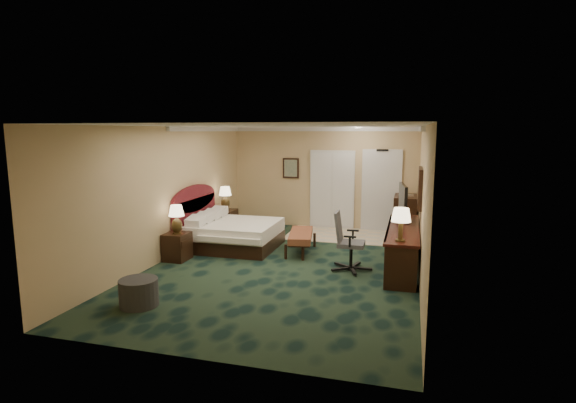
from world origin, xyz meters
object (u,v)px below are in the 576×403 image
(bed, at_px, (236,235))
(tv, at_px, (403,203))
(nightstand_far, at_px, (225,222))
(desk_chair, at_px, (351,241))
(nightstand_near, at_px, (177,246))
(lamp_far, at_px, (225,198))
(ottoman, at_px, (139,293))
(lamp_near, at_px, (177,219))
(desk, at_px, (402,248))
(bed_bench, at_px, (301,242))
(minibar, at_px, (405,216))

(bed, xyz_separation_m, tv, (3.63, 0.11, 0.87))
(nightstand_far, xyz_separation_m, desk_chair, (3.48, -2.13, 0.24))
(nightstand_near, relative_size, lamp_far, 0.95)
(ottoman, bearing_deg, lamp_near, 105.19)
(bed, distance_m, desk_chair, 2.92)
(nightstand_far, height_order, desk_chair, desk_chair)
(bed, distance_m, nightstand_near, 1.46)
(ottoman, xyz_separation_m, desk, (3.78, 3.01, 0.19))
(nightstand_far, relative_size, desk_chair, 0.57)
(nightstand_far, xyz_separation_m, desk, (4.41, -1.72, 0.08))
(lamp_far, bearing_deg, nightstand_far, -113.15)
(bed, distance_m, lamp_near, 1.58)
(nightstand_far, height_order, lamp_far, lamp_far)
(bed, relative_size, lamp_near, 3.16)
(bed, bearing_deg, desk_chair, -19.64)
(desk_chair, bearing_deg, bed_bench, 140.53)
(tv, bearing_deg, lamp_near, -170.25)
(lamp_far, bearing_deg, nightstand_near, -90.91)
(nightstand_far, bearing_deg, bed, -56.93)
(lamp_near, xyz_separation_m, desk, (4.40, 0.71, -0.46))
(lamp_near, distance_m, tv, 4.59)
(lamp_near, bearing_deg, bed, 59.89)
(bed, relative_size, ottoman, 3.19)
(ottoman, distance_m, minibar, 6.86)
(bed_bench, xyz_separation_m, desk, (2.14, -0.55, 0.17))
(lamp_far, bearing_deg, tv, -13.68)
(desk_chair, bearing_deg, bed, 159.15)
(bed, distance_m, minibar, 4.24)
(bed_bench, bearing_deg, desk_chair, -48.65)
(bed, distance_m, lamp_far, 1.53)
(bed, bearing_deg, tv, 1.74)
(nightstand_far, relative_size, ottoman, 1.09)
(ottoman, distance_m, desk, 4.83)
(nightstand_near, xyz_separation_m, nightstand_far, (0.03, 2.39, 0.04))
(lamp_near, bearing_deg, lamp_far, 89.98)
(nightstand_near, xyz_separation_m, lamp_far, (0.04, 2.41, 0.65))
(nightstand_near, xyz_separation_m, tv, (4.40, 1.34, 0.89))
(tv, bearing_deg, desk_chair, -137.27)
(lamp_far, bearing_deg, lamp_near, -90.02)
(bed, relative_size, minibar, 1.80)
(lamp_far, relative_size, bed_bench, 0.44)
(bed, distance_m, ottoman, 3.58)
(nightstand_far, height_order, lamp_near, lamp_near)
(desk, bearing_deg, ottoman, -141.48)
(nightstand_near, distance_m, tv, 4.69)
(nightstand_near, distance_m, ottoman, 2.44)
(bed_bench, bearing_deg, nightstand_near, -162.58)
(minibar, bearing_deg, nightstand_far, -167.35)
(ottoman, relative_size, desk, 0.21)
(nightstand_far, relative_size, desk, 0.23)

